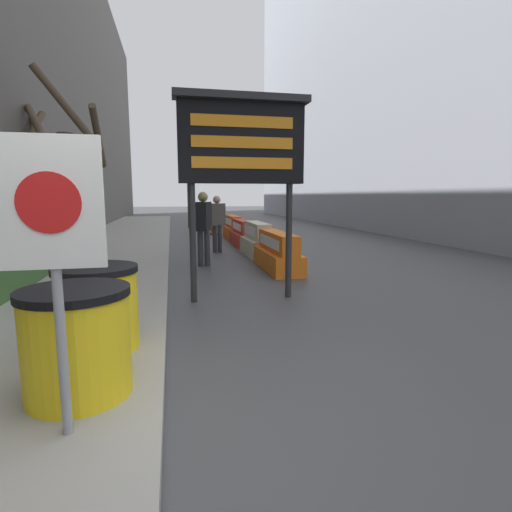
{
  "coord_description": "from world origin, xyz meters",
  "views": [
    {
      "loc": [
        0.1,
        -2.57,
        1.61
      ],
      "look_at": [
        1.55,
        4.28,
        0.56
      ],
      "focal_mm": 28.0,
      "sensor_mm": 36.0,
      "label": 1
    }
  ],
  "objects_px": {
    "message_board": "(242,144)",
    "pedestrian_worker": "(203,223)",
    "warning_sign": "(52,230)",
    "jersey_barrier_red_striped": "(243,234)",
    "barrel_drum_middle": "(97,308)",
    "jersey_barrier_orange_near": "(278,253)",
    "jersey_barrier_orange_far": "(233,228)",
    "traffic_cone_near": "(213,227)",
    "traffic_light_near_curb": "(188,164)",
    "pedestrian_passerby": "(217,219)",
    "barrel_drum_foreground": "(77,342)",
    "jersey_barrier_cream": "(257,241)",
    "traffic_cone_mid": "(244,231)"
  },
  "relations": [
    {
      "from": "traffic_cone_mid",
      "to": "traffic_light_near_curb",
      "type": "relative_size",
      "value": 0.17
    },
    {
      "from": "jersey_barrier_red_striped",
      "to": "jersey_barrier_orange_far",
      "type": "height_order",
      "value": "jersey_barrier_orange_far"
    },
    {
      "from": "barrel_drum_foreground",
      "to": "barrel_drum_middle",
      "type": "distance_m",
      "value": 0.93
    },
    {
      "from": "traffic_cone_near",
      "to": "barrel_drum_middle",
      "type": "bearing_deg",
      "value": -100.75
    },
    {
      "from": "traffic_cone_mid",
      "to": "warning_sign",
      "type": "bearing_deg",
      "value": -105.53
    },
    {
      "from": "barrel_drum_middle",
      "to": "jersey_barrier_orange_near",
      "type": "distance_m",
      "value": 5.34
    },
    {
      "from": "barrel_drum_foreground",
      "to": "traffic_cone_mid",
      "type": "xyz_separation_m",
      "value": [
        3.27,
        11.12,
        -0.18
      ]
    },
    {
      "from": "warning_sign",
      "to": "jersey_barrier_orange_near",
      "type": "distance_m",
      "value": 6.66
    },
    {
      "from": "barrel_drum_middle",
      "to": "traffic_light_near_curb",
      "type": "relative_size",
      "value": 0.19
    },
    {
      "from": "jersey_barrier_orange_far",
      "to": "jersey_barrier_orange_near",
      "type": "bearing_deg",
      "value": -90.0
    },
    {
      "from": "traffic_cone_near",
      "to": "pedestrian_passerby",
      "type": "bearing_deg",
      "value": -94.71
    },
    {
      "from": "message_board",
      "to": "jersey_barrier_cream",
      "type": "height_order",
      "value": "message_board"
    },
    {
      "from": "barrel_drum_middle",
      "to": "pedestrian_worker",
      "type": "distance_m",
      "value": 5.43
    },
    {
      "from": "warning_sign",
      "to": "traffic_cone_mid",
      "type": "bearing_deg",
      "value": 74.47
    },
    {
      "from": "traffic_cone_near",
      "to": "jersey_barrier_cream",
      "type": "bearing_deg",
      "value": -85.03
    },
    {
      "from": "traffic_light_near_curb",
      "to": "pedestrian_passerby",
      "type": "height_order",
      "value": "traffic_light_near_curb"
    },
    {
      "from": "barrel_drum_middle",
      "to": "jersey_barrier_orange_near",
      "type": "xyz_separation_m",
      "value": [
        2.99,
        4.42,
        -0.18
      ]
    },
    {
      "from": "traffic_cone_mid",
      "to": "pedestrian_worker",
      "type": "xyz_separation_m",
      "value": [
        -1.85,
        -4.98,
        0.64
      ]
    },
    {
      "from": "barrel_drum_middle",
      "to": "traffic_cone_near",
      "type": "distance_m",
      "value": 13.1
    },
    {
      "from": "warning_sign",
      "to": "message_board",
      "type": "xyz_separation_m",
      "value": [
        1.73,
        3.53,
        0.95
      ]
    },
    {
      "from": "barrel_drum_foreground",
      "to": "traffic_cone_near",
      "type": "bearing_deg",
      "value": 80.03
    },
    {
      "from": "jersey_barrier_cream",
      "to": "traffic_light_near_curb",
      "type": "height_order",
      "value": "traffic_light_near_curb"
    },
    {
      "from": "jersey_barrier_cream",
      "to": "pedestrian_passerby",
      "type": "bearing_deg",
      "value": 139.47
    },
    {
      "from": "barrel_drum_foreground",
      "to": "jersey_barrier_cream",
      "type": "distance_m",
      "value": 8.08
    },
    {
      "from": "pedestrian_worker",
      "to": "message_board",
      "type": "bearing_deg",
      "value": 27.97
    },
    {
      "from": "traffic_cone_near",
      "to": "pedestrian_worker",
      "type": "distance_m",
      "value": 7.75
    },
    {
      "from": "jersey_barrier_orange_far",
      "to": "traffic_cone_near",
      "type": "distance_m",
      "value": 1.87
    },
    {
      "from": "jersey_barrier_cream",
      "to": "warning_sign",
      "type": "bearing_deg",
      "value": -110.06
    },
    {
      "from": "warning_sign",
      "to": "pedestrian_worker",
      "type": "relative_size",
      "value": 1.07
    },
    {
      "from": "barrel_drum_foreground",
      "to": "traffic_light_near_curb",
      "type": "xyz_separation_m",
      "value": [
        1.57,
        17.3,
        2.6
      ]
    },
    {
      "from": "warning_sign",
      "to": "jersey_barrier_red_striped",
      "type": "distance_m",
      "value": 10.81
    },
    {
      "from": "traffic_light_near_curb",
      "to": "traffic_cone_mid",
      "type": "bearing_deg",
      "value": -74.62
    },
    {
      "from": "jersey_barrier_orange_far",
      "to": "warning_sign",
      "type": "bearing_deg",
      "value": -103.18
    },
    {
      "from": "barrel_drum_middle",
      "to": "jersey_barrier_cream",
      "type": "bearing_deg",
      "value": 65.57
    },
    {
      "from": "message_board",
      "to": "pedestrian_worker",
      "type": "xyz_separation_m",
      "value": [
        -0.35,
        3.16,
        -1.36
      ]
    },
    {
      "from": "pedestrian_worker",
      "to": "jersey_barrier_orange_far",
      "type": "bearing_deg",
      "value": -173.14
    },
    {
      "from": "message_board",
      "to": "jersey_barrier_orange_far",
      "type": "distance_m",
      "value": 9.32
    },
    {
      "from": "traffic_light_near_curb",
      "to": "pedestrian_worker",
      "type": "bearing_deg",
      "value": -90.79
    },
    {
      "from": "barrel_drum_middle",
      "to": "message_board",
      "type": "bearing_deg",
      "value": 49.11
    },
    {
      "from": "barrel_drum_foreground",
      "to": "barrel_drum_middle",
      "type": "height_order",
      "value": "same"
    },
    {
      "from": "barrel_drum_middle",
      "to": "warning_sign",
      "type": "bearing_deg",
      "value": -88.04
    },
    {
      "from": "pedestrian_worker",
      "to": "jersey_barrier_orange_near",
      "type": "bearing_deg",
      "value": 84.54
    },
    {
      "from": "message_board",
      "to": "jersey_barrier_red_striped",
      "type": "relative_size",
      "value": 1.56
    },
    {
      "from": "jersey_barrier_orange_near",
      "to": "pedestrian_worker",
      "type": "distance_m",
      "value": 1.86
    },
    {
      "from": "barrel_drum_foreground",
      "to": "jersey_barrier_orange_near",
      "type": "relative_size",
      "value": 0.39
    },
    {
      "from": "jersey_barrier_orange_near",
      "to": "traffic_cone_mid",
      "type": "distance_m",
      "value": 5.78
    },
    {
      "from": "message_board",
      "to": "pedestrian_worker",
      "type": "bearing_deg",
      "value": 96.27
    },
    {
      "from": "pedestrian_passerby",
      "to": "jersey_barrier_orange_near",
      "type": "bearing_deg",
      "value": 88.34
    },
    {
      "from": "jersey_barrier_red_striped",
      "to": "pedestrian_passerby",
      "type": "height_order",
      "value": "pedestrian_passerby"
    },
    {
      "from": "jersey_barrier_cream",
      "to": "pedestrian_worker",
      "type": "xyz_separation_m",
      "value": [
        -1.55,
        -1.37,
        0.61
      ]
    }
  ]
}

